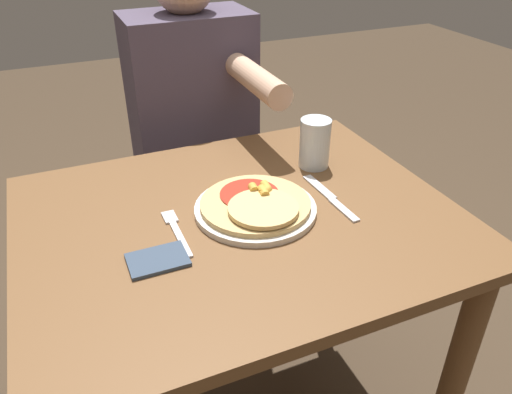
% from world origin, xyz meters
% --- Properties ---
extents(dining_table, '(0.95, 0.76, 0.74)m').
position_xyz_m(dining_table, '(0.00, 0.00, 0.61)').
color(dining_table, brown).
rests_on(dining_table, ground_plane).
extents(plate, '(0.27, 0.27, 0.01)m').
position_xyz_m(plate, '(0.04, -0.00, 0.75)').
color(plate, silver).
rests_on(plate, dining_table).
extents(pizza, '(0.25, 0.25, 0.04)m').
position_xyz_m(pizza, '(0.04, -0.01, 0.76)').
color(pizza, tan).
rests_on(pizza, plate).
extents(fork, '(0.03, 0.18, 0.00)m').
position_xyz_m(fork, '(-0.15, -0.00, 0.74)').
color(fork, silver).
rests_on(fork, dining_table).
extents(knife, '(0.03, 0.22, 0.00)m').
position_xyz_m(knife, '(0.22, -0.02, 0.74)').
color(knife, silver).
rests_on(knife, dining_table).
extents(drinking_glass, '(0.08, 0.08, 0.13)m').
position_xyz_m(drinking_glass, '(0.26, 0.14, 0.80)').
color(drinking_glass, silver).
rests_on(drinking_glass, dining_table).
extents(napkin, '(0.11, 0.08, 0.01)m').
position_xyz_m(napkin, '(-0.21, -0.09, 0.74)').
color(napkin, '#38475B').
rests_on(napkin, dining_table).
extents(person_diner, '(0.38, 0.52, 1.22)m').
position_xyz_m(person_diner, '(0.08, 0.60, 0.72)').
color(person_diner, '#2D2D38').
rests_on(person_diner, ground_plane).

